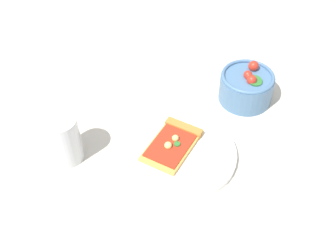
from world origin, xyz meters
TOP-DOWN VIEW (x-y plane):
  - ground_plane at (0.00, 0.00)m, footprint 2.40×2.40m
  - plate at (0.00, -0.01)m, footprint 0.24×0.24m
  - pizza_slice_main at (-0.02, 0.01)m, footprint 0.11×0.15m
  - salad_bowl at (0.09, 0.21)m, footprint 0.12×0.12m
  - soda_glass at (-0.22, -0.09)m, footprint 0.07×0.07m

SIDE VIEW (x-z plane):
  - ground_plane at x=0.00m, z-range 0.00..0.00m
  - plate at x=0.00m, z-range 0.00..0.01m
  - pizza_slice_main at x=-0.02m, z-range 0.01..0.03m
  - salad_bowl at x=0.09m, z-range -0.01..0.08m
  - soda_glass at x=-0.22m, z-range 0.00..0.10m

